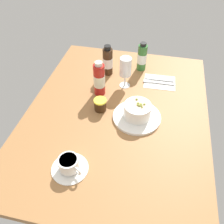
# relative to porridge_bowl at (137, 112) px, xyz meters

# --- Properties ---
(ground_plane) EXTENTS (1.10, 0.84, 0.03)m
(ground_plane) POSITION_rel_porridge_bowl_xyz_m (0.02, 0.10, -0.05)
(ground_plane) COLOR #9E6B3D
(porridge_bowl) EXTENTS (0.22, 0.22, 0.09)m
(porridge_bowl) POSITION_rel_porridge_bowl_xyz_m (0.00, 0.00, 0.00)
(porridge_bowl) COLOR white
(porridge_bowl) RESTS_ON ground_plane
(cutlery_setting) EXTENTS (0.13, 0.17, 0.01)m
(cutlery_setting) POSITION_rel_porridge_bowl_xyz_m (0.29, -0.08, -0.03)
(cutlery_setting) COLOR white
(cutlery_setting) RESTS_ON ground_plane
(coffee_cup) EXTENTS (0.14, 0.14, 0.06)m
(coffee_cup) POSITION_rel_porridge_bowl_xyz_m (-0.32, 0.21, -0.01)
(coffee_cup) COLOR white
(coffee_cup) RESTS_ON ground_plane
(wine_glass) EXTENTS (0.06, 0.06, 0.17)m
(wine_glass) POSITION_rel_porridge_bowl_xyz_m (0.22, 0.09, 0.07)
(wine_glass) COLOR white
(wine_glass) RESTS_ON ground_plane
(jam_jar) EXTENTS (0.06, 0.06, 0.06)m
(jam_jar) POSITION_rel_porridge_bowl_xyz_m (0.01, 0.18, -0.01)
(jam_jar) COLOR #372110
(jam_jar) RESTS_ON ground_plane
(sauce_bottle_brown) EXTENTS (0.05, 0.05, 0.17)m
(sauce_bottle_brown) POSITION_rel_porridge_bowl_xyz_m (0.31, 0.21, 0.04)
(sauce_bottle_brown) COLOR #382314
(sauce_bottle_brown) RESTS_ON ground_plane
(sauce_bottle_green) EXTENTS (0.05, 0.05, 0.16)m
(sauce_bottle_green) POSITION_rel_porridge_bowl_xyz_m (0.40, 0.03, 0.04)
(sauce_bottle_green) COLOR #337233
(sauce_bottle_green) RESTS_ON ground_plane
(sauce_bottle_red) EXTENTS (0.06, 0.06, 0.18)m
(sauce_bottle_red) POSITION_rel_porridge_bowl_xyz_m (0.14, 0.21, 0.05)
(sauce_bottle_red) COLOR #B21E19
(sauce_bottle_red) RESTS_ON ground_plane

